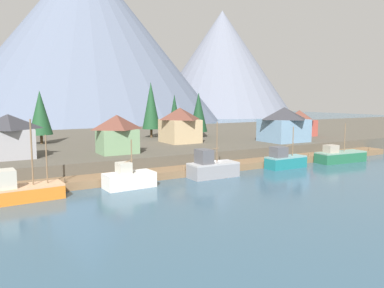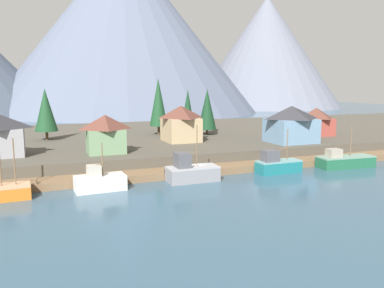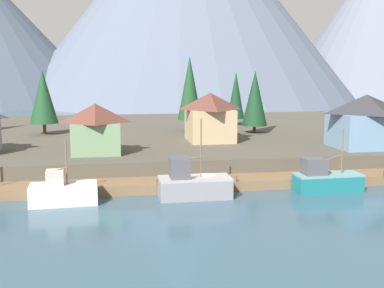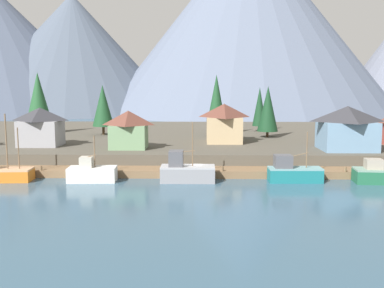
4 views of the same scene
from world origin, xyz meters
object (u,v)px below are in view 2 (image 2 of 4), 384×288
(fishing_boat_teal, at_px, (277,165))
(house_blue, at_px, (291,124))
(house_green, at_px, (106,134))
(house_grey, at_px, (0,135))
(conifer_back_left, at_px, (207,109))
(fishing_boat_white, at_px, (100,182))
(house_tan, at_px, (181,123))
(fishing_boat_green, at_px, (345,161))
(conifer_mid_left, at_px, (158,102))
(house_red, at_px, (316,121))
(conifer_near_left, at_px, (188,107))
(fishing_boat_grey, at_px, (191,172))
(conifer_mid_right, at_px, (46,110))

(fishing_boat_teal, xyz_separation_m, house_blue, (10.20, 11.15, 4.63))
(house_green, height_order, house_grey, house_grey)
(conifer_back_left, bearing_deg, fishing_boat_white, -133.82)
(house_tan, relative_size, conifer_back_left, 0.76)
(fishing_boat_green, xyz_separation_m, house_tan, (-19.87, 20.30, 4.82))
(house_blue, height_order, house_green, house_blue)
(fishing_boat_green, relative_size, house_blue, 1.15)
(conifer_mid_left, bearing_deg, house_red, -23.68)
(house_grey, bearing_deg, conifer_near_left, 31.75)
(house_tan, bearing_deg, house_green, -152.03)
(house_blue, relative_size, conifer_near_left, 0.88)
(house_green, distance_m, house_red, 44.19)
(fishing_boat_white, xyz_separation_m, fishing_boat_grey, (12.04, 0.09, 0.25))
(house_red, bearing_deg, fishing_boat_grey, -152.53)
(house_green, xyz_separation_m, conifer_back_left, (23.46, 15.26, 2.31))
(house_red, bearing_deg, conifer_mid_right, 166.25)
(conifer_mid_right, bearing_deg, fishing_boat_teal, -44.62)
(house_green, height_order, house_red, house_green)
(conifer_near_left, bearing_deg, fishing_boat_teal, -90.76)
(fishing_boat_white, bearing_deg, house_grey, 125.41)
(house_red, xyz_separation_m, conifer_mid_right, (-51.80, 12.68, 2.77))
(house_blue, xyz_separation_m, conifer_near_left, (-9.70, 26.88, 1.76))
(house_grey, bearing_deg, house_green, -10.80)
(fishing_boat_grey, bearing_deg, conifer_mid_left, 80.90)
(house_tan, bearing_deg, conifer_near_left, 65.52)
(house_red, height_order, house_grey, house_grey)
(fishing_boat_green, bearing_deg, fishing_boat_white, -176.15)
(house_red, bearing_deg, conifer_back_left, 155.40)
(fishing_boat_grey, relative_size, house_green, 1.30)
(fishing_boat_grey, distance_m, house_green, 15.71)
(house_red, bearing_deg, conifer_near_left, 135.24)
(fishing_boat_teal, xyz_separation_m, conifer_mid_left, (-8.78, 30.79, 8.01))
(fishing_boat_white, distance_m, conifer_near_left, 46.88)
(fishing_boat_grey, relative_size, conifer_near_left, 0.83)
(fishing_boat_teal, xyz_separation_m, conifer_mid_right, (-30.83, 30.42, 6.94))
(house_red, xyz_separation_m, conifer_back_left, (-20.33, 9.31, 2.39))
(fishing_boat_white, bearing_deg, conifer_back_left, 43.24)
(fishing_boat_teal, xyz_separation_m, conifer_near_left, (0.51, 38.04, 6.39))
(fishing_boat_green, bearing_deg, conifer_back_left, 116.67)
(fishing_boat_white, bearing_deg, fishing_boat_teal, -2.22)
(house_red, bearing_deg, fishing_boat_teal, -139.76)
(house_blue, xyz_separation_m, house_tan, (-18.01, 8.61, -0.02))
(house_tan, xyz_separation_m, house_green, (-15.01, -7.97, -0.36))
(fishing_boat_white, distance_m, house_green, 13.18)
(conifer_mid_left, bearing_deg, house_blue, -45.97)
(house_tan, distance_m, conifer_back_left, 11.33)
(conifer_near_left, height_order, conifer_mid_right, conifer_mid_right)
(fishing_boat_green, height_order, house_blue, house_blue)
(fishing_boat_grey, xyz_separation_m, conifer_back_left, (14.23, 27.28, 6.45))
(fishing_boat_green, distance_m, house_grey, 51.93)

